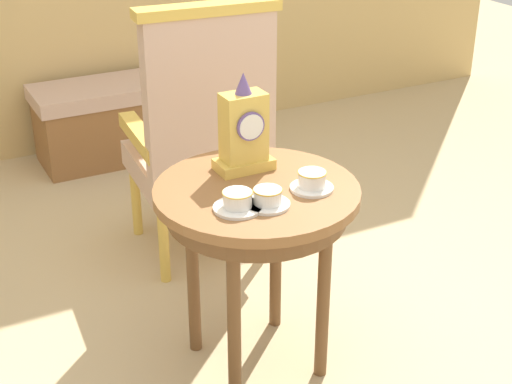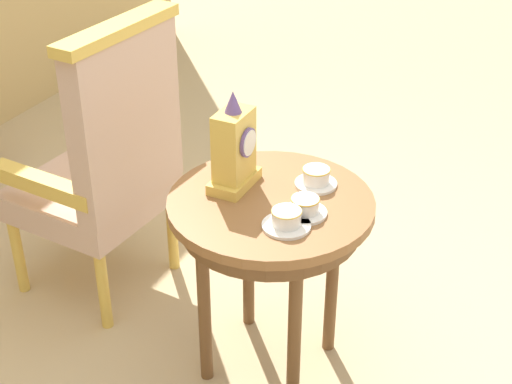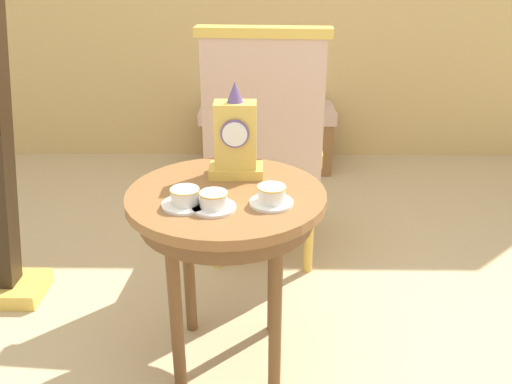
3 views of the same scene
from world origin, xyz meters
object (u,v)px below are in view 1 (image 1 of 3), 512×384
(teacup_left, at_px, (237,202))
(armchair, at_px, (202,132))
(mantel_clock, at_px, (244,132))
(teacup_center, at_px, (312,181))
(teacup_right, at_px, (268,198))
(window_bench, at_px, (118,120))
(side_table, at_px, (257,211))

(teacup_left, relative_size, armchair, 0.13)
(mantel_clock, relative_size, armchair, 0.29)
(teacup_center, xyz_separation_m, mantel_clock, (-0.12, 0.24, 0.11))
(teacup_left, height_order, teacup_right, teacup_left)
(teacup_right, bearing_deg, teacup_center, 11.67)
(teacup_left, relative_size, mantel_clock, 0.44)
(teacup_left, distance_m, armchair, 0.90)
(teacup_right, bearing_deg, armchair, 79.54)
(teacup_center, distance_m, window_bench, 2.14)
(teacup_right, height_order, teacup_center, teacup_center)
(teacup_right, distance_m, armchair, 0.90)
(window_bench, bearing_deg, teacup_left, -97.44)
(teacup_right, bearing_deg, teacup_left, 166.69)
(side_table, relative_size, window_bench, 0.75)
(side_table, bearing_deg, mantel_clock, 79.33)
(mantel_clock, height_order, window_bench, mantel_clock)
(side_table, distance_m, teacup_right, 0.17)
(mantel_clock, bearing_deg, teacup_center, -62.81)
(teacup_center, distance_m, mantel_clock, 0.29)
(armchair, bearing_deg, teacup_right, -100.46)
(teacup_right, relative_size, mantel_clock, 0.41)
(side_table, xyz_separation_m, window_bench, (0.15, 1.99, -0.38))
(armchair, xyz_separation_m, window_bench, (0.02, 1.25, -0.37))
(side_table, relative_size, teacup_right, 4.98)
(teacup_center, bearing_deg, armchair, 91.18)
(side_table, distance_m, window_bench, 2.03)
(armchair, bearing_deg, window_bench, 89.00)
(teacup_left, height_order, mantel_clock, mantel_clock)
(teacup_left, relative_size, window_bench, 0.16)
(teacup_center, height_order, mantel_clock, mantel_clock)
(mantel_clock, bearing_deg, teacup_right, -101.74)
(teacup_left, bearing_deg, window_bench, 82.56)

